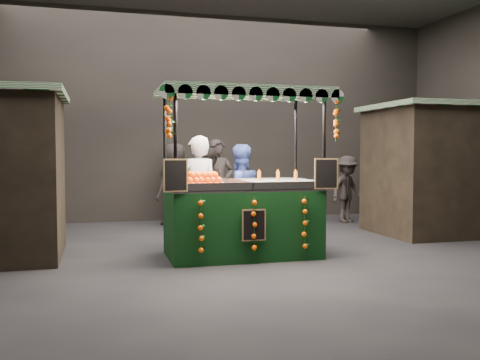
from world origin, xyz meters
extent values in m
plane|color=black|center=(0.00, 0.00, 0.00)|extent=(12.00, 12.00, 0.00)
cube|color=black|center=(0.00, 5.00, 2.50)|extent=(12.00, 0.10, 5.00)
cube|color=black|center=(4.40, 1.50, 1.25)|extent=(2.80, 2.00, 2.50)
cube|color=#104C1D|center=(4.40, 1.50, 2.55)|extent=(3.00, 2.20, 0.10)
cube|color=black|center=(-0.25, 0.24, 0.53)|extent=(2.33, 1.27, 1.06)
cube|color=#B1B4B8|center=(-0.25, 0.24, 1.08)|extent=(2.33, 1.27, 0.04)
cylinder|color=black|center=(-1.38, -0.36, 1.27)|extent=(0.05, 0.05, 2.54)
cylinder|color=black|center=(0.89, -0.36, 1.27)|extent=(0.05, 0.05, 2.54)
cylinder|color=black|center=(-1.38, 0.84, 1.27)|extent=(0.05, 0.05, 2.54)
cylinder|color=black|center=(0.89, 0.84, 1.27)|extent=(0.05, 0.05, 2.54)
cube|color=#104C1D|center=(-0.25, 0.24, 2.58)|extent=(2.59, 1.53, 0.08)
cube|color=silver|center=(0.39, 0.24, 1.14)|extent=(1.04, 1.14, 0.08)
cube|color=black|center=(-1.39, -0.43, 1.32)|extent=(0.36, 0.10, 0.47)
cube|color=black|center=(0.90, -0.43, 1.32)|extent=(0.36, 0.10, 0.47)
cube|color=black|center=(-0.25, -0.44, 0.58)|extent=(0.36, 0.03, 0.47)
imported|color=gray|center=(-0.80, 1.08, 0.96)|extent=(0.74, 0.52, 1.92)
imported|color=navy|center=(-0.02, 1.23, 0.89)|extent=(0.97, 0.81, 1.78)
imported|color=#2C2524|center=(0.01, 3.09, 0.96)|extent=(0.76, 0.55, 1.91)
imported|color=black|center=(-0.27, 2.59, 0.87)|extent=(1.07, 1.05, 1.74)
imported|color=#2B2523|center=(-0.48, 2.80, 0.76)|extent=(0.95, 0.56, 1.52)
imported|color=#292321|center=(3.23, 3.53, 0.78)|extent=(1.16, 0.94, 1.56)
imported|color=black|center=(-0.76, 4.12, 0.93)|extent=(1.08, 1.01, 1.85)
imported|color=#292321|center=(4.50, 3.52, 0.78)|extent=(0.67, 1.50, 1.56)
imported|color=#292422|center=(-0.09, 3.67, 0.87)|extent=(0.59, 0.73, 1.75)
camera|label=1|loc=(-2.44, -7.82, 1.64)|focal=39.71mm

